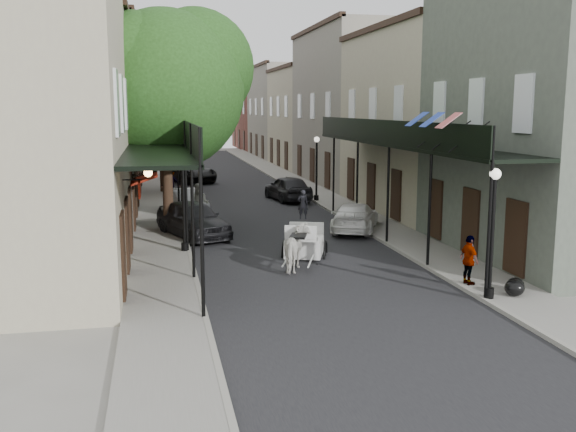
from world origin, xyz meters
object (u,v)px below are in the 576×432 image
lamppost_right_near (492,232)px  car_left_far (190,172)px  lamppost_left (184,200)px  car_right_near (355,217)px  tree_far (167,102)px  tree_near (174,84)px  car_left_mid (186,202)px  horse (298,248)px  carriage (305,228)px  pedestrian_walking (200,203)px  pedestrian_sidewalk_left (171,182)px  car_right_far (288,188)px  pedestrian_sidewalk_right (469,260)px  car_left_near (193,219)px  lamppost_right_far (317,167)px

lamppost_right_near → car_left_far: bearing=101.8°
lamppost_left → car_right_near: 8.38m
lamppost_left → tree_far: bearing=90.5°
tree_near → car_left_mid: bearing=83.4°
horse → car_left_mid: bearing=-56.9°
lamppost_right_near → carriage: 7.93m
pedestrian_walking → car_right_near: size_ratio=0.44×
pedestrian_sidewalk_left → car_right_far: (6.80, -2.17, -0.26)m
carriage → pedestrian_sidewalk_left: (-4.55, 16.26, 0.00)m
pedestrian_sidewalk_right → car_left_far: bearing=6.9°
tree_far → pedestrian_sidewalk_left: (0.05, -3.01, -4.82)m
pedestrian_walking → car_left_far: (0.48, 17.67, -0.18)m
horse → pedestrian_walking: pedestrian_walking is taller
lamppost_right_near → pedestrian_sidewalk_right: bearing=86.0°
pedestrian_walking → car_left_mid: bearing=122.6°
horse → car_left_near: bearing=-44.7°
car_left_near → car_left_mid: car_left_near is taller
lamppost_left → car_left_far: lamppost_left is taller
car_left_far → tree_far: bearing=-124.6°
horse → car_right_far: 16.66m
tree_far → horse: size_ratio=4.67×
car_right_near → tree_far: bearing=-38.5°
carriage → lamppost_right_far: bearing=93.2°
tree_far → pedestrian_sidewalk_left: bearing=-89.1°
car_left_near → car_left_mid: bearing=69.3°
tree_near → lamppost_right_far: (8.30, 7.82, -4.44)m
lamppost_left → car_left_near: lamppost_left is taller
lamppost_left → pedestrian_walking: 6.60m
pedestrian_sidewalk_left → car_right_near: pedestrian_sidewalk_left is taller
tree_near → pedestrian_walking: bearing=63.6°
horse → car_left_far: same height
carriage → car_right_far: size_ratio=0.59×
tree_far → lamppost_right_far: (8.35, -6.18, -3.79)m
tree_far → pedestrian_sidewalk_left: 5.68m
lamppost_left → pedestrian_sidewalk_left: 15.21m
tree_near → carriage: (4.54, -5.27, -5.48)m
tree_far → lamppost_left: bearing=-89.5°
carriage → pedestrian_walking: carriage is taller
tree_far → car_right_near: 17.86m
tree_near → lamppost_right_near: tree_near is taller
car_left_mid → lamppost_left: bearing=-108.2°
lamppost_left → pedestrian_sidewalk_right: 10.65m
tree_near → horse: (3.75, -7.55, -5.71)m
tree_near → pedestrian_sidewalk_left: tree_near is taller
lamppost_right_far → horse: (-4.55, -15.38, -1.27)m
lamppost_right_far → car_right_near: 9.12m
tree_near → car_left_far: (1.60, 19.93, -5.71)m
lamppost_left → car_left_far: (1.50, 24.11, -1.27)m
horse → car_right_far: (3.05, 16.38, -0.02)m
pedestrian_walking → tree_far: bearing=118.2°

